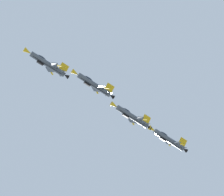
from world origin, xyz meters
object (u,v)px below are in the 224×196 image
Objects in this scene: fighter_jet_lead at (47,64)px; fighter_jet_right_wing at (131,116)px; fighter_jet_left_outer at (168,140)px; fighter_jet_left_wing at (94,85)px.

fighter_jet_lead reaches higher than fighter_jet_right_wing.
fighter_jet_lead is at bearing 89.73° from fighter_jet_left_outer.
fighter_jet_right_wing is (31.71, 3.41, -0.17)m from fighter_jet_lead.
fighter_jet_right_wing is (15.87, 3.76, -0.82)m from fighter_jet_left_wing.
fighter_jet_left_wing reaches higher than fighter_jet_lead.
fighter_jet_lead is 1.00× the size of fighter_jet_left_wing.
fighter_jet_left_wing is at bearing 96.69° from fighter_jet_right_wing.
fighter_jet_left_outer reaches higher than fighter_jet_right_wing.
fighter_jet_left_wing is (15.84, -0.35, 0.64)m from fighter_jet_lead.
fighter_jet_left_wing is 31.62m from fighter_jet_left_outer.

